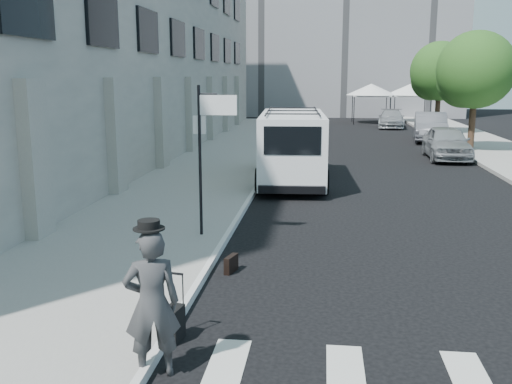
% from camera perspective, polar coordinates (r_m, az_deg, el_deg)
% --- Properties ---
extents(ground, '(120.00, 120.00, 0.00)m').
position_cam_1_polar(ground, '(10.40, 5.07, -10.26)').
color(ground, black).
rests_on(ground, ground).
extents(sidewalk_left, '(4.50, 48.00, 0.15)m').
position_cam_1_polar(sidewalk_left, '(26.32, -3.12, 3.30)').
color(sidewalk_left, gray).
rests_on(sidewalk_left, ground).
extents(sidewalk_right, '(4.00, 56.00, 0.15)m').
position_cam_1_polar(sidewalk_right, '(31.15, 23.10, 3.68)').
color(sidewalk_right, gray).
rests_on(sidewalk_right, ground).
extents(building_left, '(10.00, 44.00, 12.00)m').
position_cam_1_polar(building_left, '(30.12, -16.79, 15.19)').
color(building_left, gray).
rests_on(building_left, ground).
extents(sign_pole, '(1.03, 0.07, 3.50)m').
position_cam_1_polar(sign_pole, '(13.17, -4.67, 6.29)').
color(sign_pole, black).
rests_on(sign_pole, sidewalk_left).
extents(tree_near, '(3.80, 3.83, 6.03)m').
position_cam_1_polar(tree_near, '(30.68, 20.87, 11.06)').
color(tree_near, black).
rests_on(tree_near, ground).
extents(tree_far, '(3.80, 3.83, 6.03)m').
position_cam_1_polar(tree_far, '(39.48, 17.72, 11.22)').
color(tree_far, black).
rests_on(tree_far, ground).
extents(tent_left, '(4.00, 4.00, 3.20)m').
position_cam_1_polar(tent_left, '(47.82, 11.45, 9.99)').
color(tent_left, black).
rests_on(tent_left, ground).
extents(tent_right, '(4.00, 4.00, 3.20)m').
position_cam_1_polar(tent_right, '(48.67, 15.22, 9.84)').
color(tent_right, black).
rests_on(tent_right, ground).
extents(businessman, '(0.84, 0.69, 1.98)m').
position_cam_1_polar(businessman, '(7.56, -10.37, -10.95)').
color(businessman, '#38393B').
rests_on(businessman, ground).
extents(briefcase, '(0.23, 0.46, 0.34)m').
position_cam_1_polar(briefcase, '(11.47, -2.50, -7.20)').
color(briefcase, black).
rests_on(briefcase, ground).
extents(suitcase, '(0.29, 0.39, 1.00)m').
position_cam_1_polar(suitcase, '(8.72, -8.23, -12.87)').
color(suitcase, black).
rests_on(suitcase, ground).
extents(cargo_van, '(2.69, 6.88, 2.53)m').
position_cam_1_polar(cargo_van, '(20.96, 3.63, 4.55)').
color(cargo_van, white).
rests_on(cargo_van, ground).
extents(parked_car_a, '(1.97, 4.64, 1.57)m').
position_cam_1_polar(parked_car_a, '(28.18, 18.52, 4.72)').
color(parked_car_a, '#909497').
rests_on(parked_car_a, ground).
extents(parked_car_b, '(2.43, 5.33, 1.70)m').
position_cam_1_polar(parked_car_b, '(35.78, 17.04, 6.25)').
color(parked_car_b, slate).
rests_on(parked_car_b, ground).
extents(parked_car_c, '(2.32, 4.75, 1.33)m').
position_cam_1_polar(parked_car_c, '(44.26, 13.37, 7.14)').
color(parked_car_c, '#999CA0').
rests_on(parked_car_c, ground).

